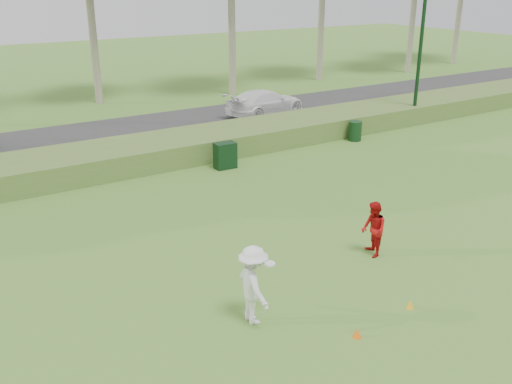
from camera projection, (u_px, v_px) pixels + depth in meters
ground at (346, 293)px, 13.53m from camera, size 120.00×120.00×0.00m
reed_strip at (149, 152)px, 22.84m from camera, size 80.00×3.00×0.90m
park_road at (109, 135)px, 26.94m from camera, size 80.00×6.00×0.06m
lamp_post at (424, 9)px, 27.25m from camera, size 0.70×0.70×8.18m
player_white at (253, 285)px, 12.14m from camera, size 0.93×1.22×1.79m
player_red at (374, 229)px, 15.14m from camera, size 0.81×0.90×1.51m
cone_orange at (357, 333)px, 11.86m from camera, size 0.19×0.19×0.21m
cone_yellow at (410, 304)px, 12.90m from camera, size 0.18×0.18×0.20m
utility_cabinet at (225, 156)px, 22.20m from camera, size 0.85×0.56×1.02m
trash_bin at (355, 131)px, 25.98m from camera, size 0.60×0.60×0.89m
car_right at (265, 102)px, 30.49m from camera, size 4.89×2.63×1.35m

